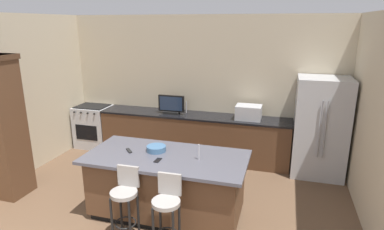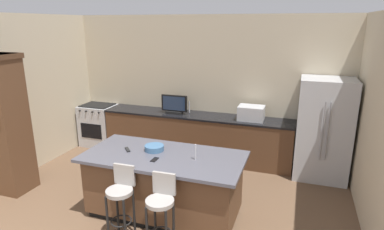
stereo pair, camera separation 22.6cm
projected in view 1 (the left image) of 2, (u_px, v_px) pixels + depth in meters
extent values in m
cube|color=beige|center=(202.00, 86.00, 6.68)|extent=(6.15, 0.12, 2.86)
cube|color=brown|center=(193.00, 137.00, 6.62)|extent=(3.85, 0.60, 0.88)
cube|color=black|center=(193.00, 116.00, 6.49)|extent=(3.88, 0.62, 0.04)
cube|color=black|center=(167.00, 211.00, 4.72)|extent=(2.01, 0.85, 0.09)
cube|color=brown|center=(167.00, 184.00, 4.60)|extent=(2.09, 0.93, 0.79)
cube|color=#4C4C56|center=(166.00, 157.00, 4.49)|extent=(2.25, 1.09, 0.04)
cube|color=#B7BABF|center=(320.00, 127.00, 5.78)|extent=(0.90, 0.76, 1.80)
cylinder|color=gray|center=(320.00, 129.00, 5.38)|extent=(0.02, 0.02, 0.99)
cylinder|color=gray|center=(325.00, 130.00, 5.36)|extent=(0.02, 0.02, 0.99)
cube|color=#B7BABF|center=(94.00, 126.00, 7.24)|extent=(0.74, 0.60, 0.92)
cube|color=black|center=(86.00, 133.00, 6.97)|extent=(0.52, 0.01, 0.33)
cube|color=black|center=(92.00, 106.00, 7.11)|extent=(0.66, 0.50, 0.02)
cylinder|color=black|center=(74.00, 112.00, 6.90)|extent=(0.04, 0.03, 0.04)
cylinder|color=black|center=(81.00, 113.00, 6.86)|extent=(0.04, 0.03, 0.04)
cylinder|color=black|center=(88.00, 113.00, 6.82)|extent=(0.04, 0.03, 0.04)
cylinder|color=black|center=(94.00, 114.00, 6.77)|extent=(0.04, 0.03, 0.04)
cube|color=brown|center=(0.00, 128.00, 5.02)|extent=(0.60, 0.50, 2.26)
cube|color=#B7BABF|center=(249.00, 112.00, 6.16)|extent=(0.48, 0.36, 0.27)
cube|color=black|center=(171.00, 112.00, 6.56)|extent=(0.32, 0.16, 0.05)
cube|color=black|center=(171.00, 103.00, 6.50)|extent=(0.54, 0.05, 0.33)
cube|color=#1E2D47|center=(171.00, 104.00, 6.48)|extent=(0.47, 0.01, 0.28)
cylinder|color=#B2B2B7|center=(186.00, 107.00, 6.60)|extent=(0.02, 0.02, 0.24)
cylinder|color=#B2B2B7|center=(199.00, 152.00, 4.33)|extent=(0.02, 0.02, 0.22)
cylinder|color=gray|center=(124.00, 193.00, 4.00)|extent=(0.34, 0.34, 0.05)
cube|color=gray|center=(128.00, 176.00, 4.10)|extent=(0.29, 0.04, 0.28)
cylinder|color=black|center=(112.00, 221.00, 4.01)|extent=(0.03, 0.03, 0.64)
cylinder|color=black|center=(130.00, 225.00, 3.95)|extent=(0.03, 0.03, 0.64)
cylinder|color=black|center=(121.00, 211.00, 4.24)|extent=(0.03, 0.03, 0.64)
cylinder|color=black|center=(138.00, 214.00, 4.18)|extent=(0.03, 0.03, 0.64)
torus|color=black|center=(126.00, 223.00, 4.12)|extent=(0.28, 0.28, 0.02)
cylinder|color=gray|center=(166.00, 203.00, 3.77)|extent=(0.34, 0.34, 0.05)
cube|color=gray|center=(170.00, 184.00, 3.87)|extent=(0.29, 0.05, 0.28)
cylinder|color=black|center=(160.00, 221.00, 4.01)|extent=(0.03, 0.03, 0.65)
cylinder|color=black|center=(179.00, 224.00, 3.96)|extent=(0.03, 0.03, 0.65)
cylinder|color=#3F668C|center=(156.00, 149.00, 4.63)|extent=(0.28, 0.28, 0.08)
cube|color=black|center=(158.00, 160.00, 4.32)|extent=(0.07, 0.15, 0.01)
cube|color=black|center=(129.00, 151.00, 4.63)|extent=(0.15, 0.15, 0.02)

